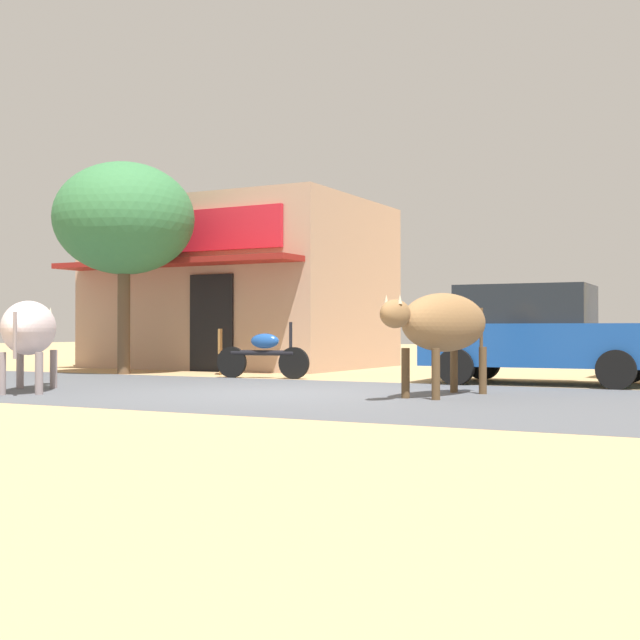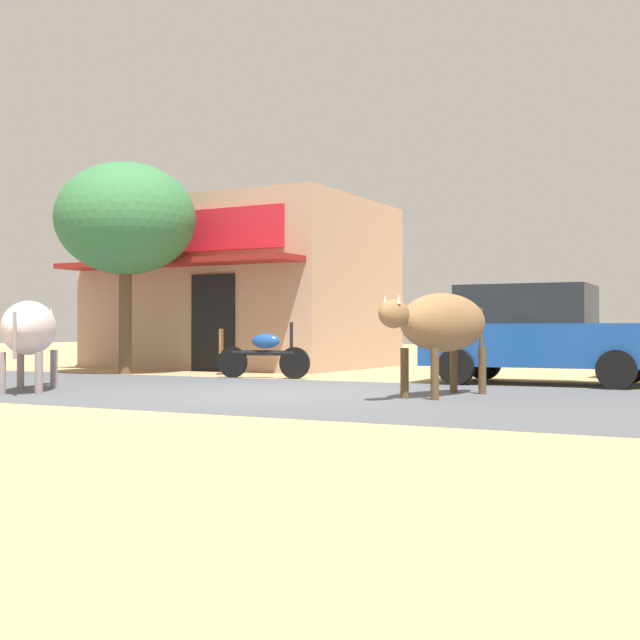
# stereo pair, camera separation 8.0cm
# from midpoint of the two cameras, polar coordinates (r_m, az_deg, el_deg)

# --- Properties ---
(ground) EXTENTS (80.00, 80.00, 0.00)m
(ground) POSITION_cam_midpoint_polar(r_m,az_deg,el_deg) (12.35, -2.33, -4.83)
(ground) COLOR tan
(asphalt_road) EXTENTS (72.00, 6.00, 0.00)m
(asphalt_road) POSITION_cam_midpoint_polar(r_m,az_deg,el_deg) (12.34, -2.33, -4.82)
(asphalt_road) COLOR #51545A
(asphalt_road) RESTS_ON ground
(storefront_left_cafe) EXTENTS (6.33, 5.68, 3.92)m
(storefront_left_cafe) POSITION_cam_midpoint_polar(r_m,az_deg,el_deg) (21.31, -4.89, 2.22)
(storefront_left_cafe) COLOR tan
(storefront_left_cafe) RESTS_ON ground
(roadside_tree) EXTENTS (2.86, 2.86, 4.32)m
(roadside_tree) POSITION_cam_midpoint_polar(r_m,az_deg,el_deg) (18.31, -12.50, 6.45)
(roadside_tree) COLOR brown
(roadside_tree) RESTS_ON ground
(parked_hatchback_car) EXTENTS (3.89, 1.97, 1.64)m
(parked_hatchback_car) POSITION_cam_midpoint_polar(r_m,az_deg,el_deg) (14.88, 14.29, -0.85)
(parked_hatchback_car) COLOR #194A99
(parked_hatchback_car) RESTS_ON ground
(parked_motorcycle) EXTENTS (1.85, 0.30, 1.04)m
(parked_motorcycle) POSITION_cam_midpoint_polar(r_m,az_deg,el_deg) (16.13, -3.51, -2.20)
(parked_motorcycle) COLOR black
(parked_motorcycle) RESTS_ON ground
(cow_near_brown) EXTENTS (1.93, 2.36, 1.32)m
(cow_near_brown) POSITION_cam_midpoint_polar(r_m,az_deg,el_deg) (13.43, -18.30, -0.54)
(cow_near_brown) COLOR silver
(cow_near_brown) RESTS_ON ground
(cow_far_dark) EXTENTS (0.99, 2.58, 1.40)m
(cow_far_dark) POSITION_cam_midpoint_polar(r_m,az_deg,el_deg) (11.85, 8.20, -0.23)
(cow_far_dark) COLOR olive
(cow_far_dark) RESTS_ON ground
(cafe_chair_near_tree) EXTENTS (0.59, 0.59, 0.92)m
(cafe_chair_near_tree) POSITION_cam_midpoint_polar(r_m,az_deg,el_deg) (17.58, -5.96, -1.90)
(cafe_chair_near_tree) COLOR brown
(cafe_chair_near_tree) RESTS_ON ground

